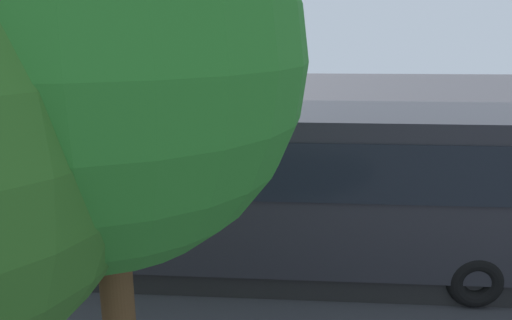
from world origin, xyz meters
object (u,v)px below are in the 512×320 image
Objects in this scene: spectator_left at (250,181)px; parked_motorcycle_silver at (259,213)px; spectator_centre at (212,176)px; traffic_cone at (297,168)px; stunt_motorcycle at (233,158)px; spectator_far_left at (300,180)px; tour_bus at (252,191)px; tree_far at (95,30)px.

parked_motorcycle_silver is at bearing 110.13° from spectator_left.
spectator_centre is 2.85× the size of traffic_cone.
stunt_motorcycle is 2.12m from traffic_cone.
spectator_far_left is 0.86× the size of stunt_motorcycle.
tour_bus is 6.50m from stunt_motorcycle.
spectator_left is 1.00m from spectator_centre.
tour_bus is 5.81m from tree_far.
traffic_cone is at bearing -100.45° from tree_far.
spectator_left is at bearing 169.91° from spectator_centre.
tour_bus is 6.27× the size of spectator_centre.
tour_bus is at bearing 70.31° from spectator_far_left.
traffic_cone is (-1.01, -4.59, -0.18)m from parked_motorcycle_silver.
spectator_far_left is 3.65m from traffic_cone.
parked_motorcycle_silver is at bearing -91.67° from tour_bus.
parked_motorcycle_silver is at bearing 103.55° from stunt_motorcycle.
tour_bus is 5.69× the size of stunt_motorcycle.
traffic_cone is 0.09× the size of tree_far.
parked_motorcycle_silver is (0.97, 1.00, -0.53)m from spectator_far_left.
spectator_far_left is (-1.02, -2.86, -0.64)m from tour_bus.
spectator_centre is 1.68m from parked_motorcycle_silver.
tree_far is at bearing 91.43° from spectator_centre.
spectator_left is 0.25× the size of tree_far.
parked_motorcycle_silver is (-0.28, 0.76, -0.54)m from spectator_left.
spectator_far_left is at bearing -109.69° from tour_bus.
traffic_cone is (-0.05, -3.58, -0.71)m from spectator_far_left.
tree_far reaches higher than tour_bus.
tour_bus is at bearing 94.90° from spectator_left.
tour_bus is at bearing 99.20° from stunt_motorcycle.
spectator_left is at bearing -85.10° from tour_bus.
traffic_cone is (-2.27, -3.66, -0.78)m from spectator_centre.
traffic_cone is at bearing -177.02° from stunt_motorcycle.
spectator_left is at bearing 102.16° from stunt_motorcycle.
spectator_centre reaches higher than spectator_left.
spectator_centre reaches higher than parked_motorcycle_silver.
spectator_left is 4.10m from traffic_cone.
spectator_far_left reaches higher than traffic_cone.
spectator_centre reaches higher than stunt_motorcycle.
tree_far is at bearing 90.07° from stunt_motorcycle.
spectator_far_left is 8.77m from tree_far.
parked_motorcycle_silver is (-0.05, -1.85, -1.16)m from tour_bus.
parked_motorcycle_silver reaches higher than traffic_cone.
stunt_motorcycle is at bearing -80.80° from tour_bus.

